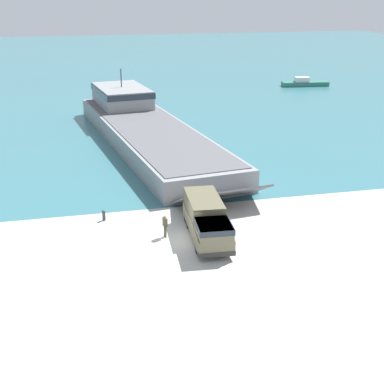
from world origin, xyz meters
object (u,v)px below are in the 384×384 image
object	(u,v)px
military_truck	(207,220)
mooring_bollard	(104,215)
moored_boat_a	(304,83)
soldier_on_ramp	(165,224)
landing_craft	(143,125)

from	to	relation	value
military_truck	mooring_bollard	world-z (taller)	military_truck
moored_boat_a	military_truck	bearing A→B (deg)	-23.68
military_truck	soldier_on_ramp	size ratio (longest dim) A/B	4.50
moored_boat_a	landing_craft	bearing A→B (deg)	-42.18
landing_craft	soldier_on_ramp	bearing A→B (deg)	-102.76
military_truck	moored_boat_a	bearing A→B (deg)	153.96
moored_boat_a	mooring_bollard	bearing A→B (deg)	-30.85
military_truck	moored_boat_a	world-z (taller)	military_truck
military_truck	mooring_bollard	xyz separation A→B (m)	(-7.07, 4.72, -0.92)
landing_craft	moored_boat_a	distance (m)	46.19
military_truck	soldier_on_ramp	xyz separation A→B (m)	(-2.94, 0.72, -0.38)
landing_craft	mooring_bollard	xyz separation A→B (m)	(-6.48, -23.55, -1.18)
soldier_on_ramp	landing_craft	bearing A→B (deg)	75.15
military_truck	mooring_bollard	bearing A→B (deg)	-119.73
moored_boat_a	mooring_bollard	distance (m)	67.96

